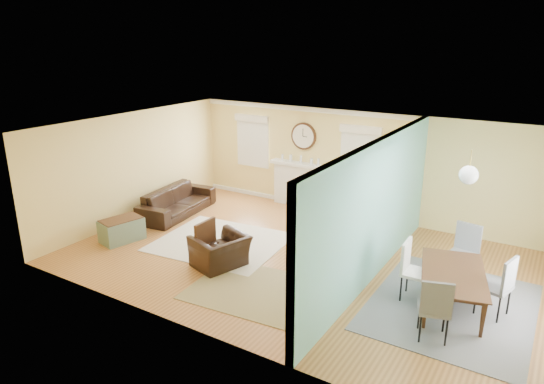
# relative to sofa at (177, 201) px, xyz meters

# --- Properties ---
(floor) EXTENTS (9.00, 9.00, 0.00)m
(floor) POSITION_rel_sofa_xyz_m (3.84, -0.71, -0.33)
(floor) COLOR #93582A
(floor) RESTS_ON ground
(wall_back) EXTENTS (9.00, 0.02, 2.60)m
(wall_back) POSITION_rel_sofa_xyz_m (3.84, 2.29, 0.97)
(wall_back) COLOR #ECD276
(wall_back) RESTS_ON ground
(wall_front) EXTENTS (9.00, 0.02, 2.60)m
(wall_front) POSITION_rel_sofa_xyz_m (3.84, -3.71, 0.97)
(wall_front) COLOR #ECD276
(wall_front) RESTS_ON ground
(wall_left) EXTENTS (0.02, 6.00, 2.60)m
(wall_left) POSITION_rel_sofa_xyz_m (-0.66, -0.71, 0.97)
(wall_left) COLOR #ECD276
(wall_left) RESTS_ON ground
(ceiling) EXTENTS (9.00, 6.00, 0.02)m
(ceiling) POSITION_rel_sofa_xyz_m (3.84, -0.71, 2.27)
(ceiling) COLOR white
(ceiling) RESTS_ON wall_back
(partition) EXTENTS (0.17, 6.00, 2.60)m
(partition) POSITION_rel_sofa_xyz_m (5.36, -0.43, 1.03)
(partition) COLOR #ECD276
(partition) RESTS_ON ground
(fireplace) EXTENTS (1.70, 0.30, 1.17)m
(fireplace) POSITION_rel_sofa_xyz_m (2.34, 2.17, 0.27)
(fireplace) COLOR white
(fireplace) RESTS_ON ground
(wall_clock) EXTENTS (0.70, 0.07, 0.70)m
(wall_clock) POSITION_rel_sofa_xyz_m (2.34, 2.25, 1.52)
(wall_clock) COLOR #452816
(wall_clock) RESTS_ON wall_back
(window_left) EXTENTS (1.05, 0.13, 1.42)m
(window_left) POSITION_rel_sofa_xyz_m (0.79, 2.24, 1.33)
(window_left) COLOR white
(window_left) RESTS_ON wall_back
(window_right) EXTENTS (1.05, 0.13, 1.42)m
(window_right) POSITION_rel_sofa_xyz_m (3.89, 2.24, 1.33)
(window_right) COLOR white
(window_right) RESTS_ON wall_back
(pendant) EXTENTS (0.30, 0.30, 0.55)m
(pendant) POSITION_rel_sofa_xyz_m (6.84, -0.71, 1.87)
(pendant) COLOR gold
(pendant) RESTS_ON ceiling
(rug_cream) EXTENTS (2.85, 2.54, 0.01)m
(rug_cream) POSITION_rel_sofa_xyz_m (2.01, -0.87, -0.32)
(rug_cream) COLOR beige
(rug_cream) RESTS_ON floor
(rug_jute) EXTENTS (2.31, 1.95, 0.01)m
(rug_jute) POSITION_rel_sofa_xyz_m (3.78, -2.22, -0.32)
(rug_jute) COLOR tan
(rug_jute) RESTS_ON floor
(rug_grey) EXTENTS (2.49, 3.11, 0.01)m
(rug_grey) POSITION_rel_sofa_xyz_m (6.88, -0.96, -0.32)
(rug_grey) COLOR slate
(rug_grey) RESTS_ON floor
(sofa) EXTENTS (1.14, 2.34, 0.66)m
(sofa) POSITION_rel_sofa_xyz_m (0.00, 0.00, 0.00)
(sofa) COLOR black
(sofa) RESTS_ON floor
(eames_chair) EXTENTS (1.11, 1.19, 0.63)m
(eames_chair) POSITION_rel_sofa_xyz_m (2.71, -1.78, -0.01)
(eames_chair) COLOR black
(eames_chair) RESTS_ON floor
(green_chair) EXTENTS (0.94, 0.95, 0.68)m
(green_chair) POSITION_rel_sofa_xyz_m (3.90, 1.37, 0.01)
(green_chair) COLOR #007D50
(green_chair) RESTS_ON floor
(trunk) EXTENTS (0.73, 0.98, 0.51)m
(trunk) POSITION_rel_sofa_xyz_m (0.12, -1.91, -0.08)
(trunk) COLOR slate
(trunk) RESTS_ON floor
(credenza) EXTENTS (0.56, 1.64, 0.80)m
(credenza) POSITION_rel_sofa_xyz_m (5.00, 1.06, 0.07)
(credenza) COLOR #9E724F
(credenza) RESTS_ON floor
(tv) EXTENTS (0.18, 1.13, 0.65)m
(tv) POSITION_rel_sofa_xyz_m (4.98, 1.06, 0.79)
(tv) COLOR black
(tv) RESTS_ON credenza
(garden_stool) EXTENTS (0.34, 0.34, 0.50)m
(garden_stool) POSITION_rel_sofa_xyz_m (4.97, -0.12, -0.08)
(garden_stool) COLOR white
(garden_stool) RESTS_ON floor
(potted_plant) EXTENTS (0.36, 0.41, 0.44)m
(potted_plant) POSITION_rel_sofa_xyz_m (4.97, -0.12, 0.39)
(potted_plant) COLOR #337F33
(potted_plant) RESTS_ON garden_stool
(dining_table) EXTENTS (1.39, 1.96, 0.62)m
(dining_table) POSITION_rel_sofa_xyz_m (6.88, -0.96, -0.02)
(dining_table) COLOR #452816
(dining_table) RESTS_ON floor
(dining_chair_n) EXTENTS (0.54, 0.54, 1.04)m
(dining_chair_n) POSITION_rel_sofa_xyz_m (6.78, 0.10, 0.29)
(dining_chair_n) COLOR slate
(dining_chair_n) RESTS_ON floor
(dining_chair_s) EXTENTS (0.56, 0.56, 1.01)m
(dining_chair_s) POSITION_rel_sofa_xyz_m (6.81, -2.02, 0.26)
(dining_chair_s) COLOR slate
(dining_chair_s) RESTS_ON floor
(dining_chair_w) EXTENTS (0.47, 0.47, 1.04)m
(dining_chair_w) POSITION_rel_sofa_xyz_m (6.28, -1.05, 0.28)
(dining_chair_w) COLOR white
(dining_chair_w) RESTS_ON floor
(dining_chair_e) EXTENTS (0.56, 0.56, 1.03)m
(dining_chair_e) POSITION_rel_sofa_xyz_m (7.46, -0.88, 0.28)
(dining_chair_e) COLOR slate
(dining_chair_e) RESTS_ON floor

